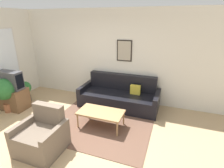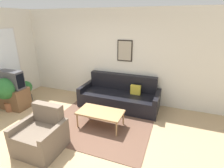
% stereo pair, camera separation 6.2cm
% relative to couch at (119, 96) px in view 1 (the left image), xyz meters
% --- Properties ---
extents(ground_plane, '(16.00, 16.00, 0.00)m').
position_rel_couch_xyz_m(ground_plane, '(-0.59, -2.05, -0.30)').
color(ground_plane, tan).
extents(area_rug, '(2.41, 2.14, 0.01)m').
position_rel_couch_xyz_m(area_rug, '(-0.13, -1.03, -0.29)').
color(area_rug, brown).
rests_on(area_rug, ground_plane).
extents(wall_back, '(8.00, 0.09, 2.70)m').
position_rel_couch_xyz_m(wall_back, '(-0.59, 0.46, 1.06)').
color(wall_back, silver).
rests_on(wall_back, ground_plane).
extents(couch, '(2.24, 0.90, 0.88)m').
position_rel_couch_xyz_m(couch, '(0.00, 0.00, 0.00)').
color(couch, black).
rests_on(couch, ground_plane).
extents(coffee_table, '(1.05, 0.57, 0.39)m').
position_rel_couch_xyz_m(coffee_table, '(-0.09, -1.16, 0.06)').
color(coffee_table, '#A87F51').
rests_on(coffee_table, ground_plane).
extents(tv_stand, '(0.74, 0.49, 0.60)m').
position_rel_couch_xyz_m(tv_stand, '(-2.75, -1.17, 0.00)').
color(tv_stand, brown).
rests_on(tv_stand, ground_plane).
extents(tv, '(0.70, 0.28, 0.49)m').
position_rel_couch_xyz_m(tv, '(-2.75, -1.17, 0.55)').
color(tv, '#424247').
rests_on(tv, tv_stand).
extents(armchair, '(0.81, 0.76, 0.85)m').
position_rel_couch_xyz_m(armchair, '(-0.83, -2.27, -0.00)').
color(armchair, '#6B5B4C').
rests_on(armchair, ground_plane).
extents(potted_plant_tall, '(0.57, 0.57, 0.95)m').
position_rel_couch_xyz_m(potted_plant_tall, '(-2.76, -1.38, 0.33)').
color(potted_plant_tall, '#935638').
rests_on(potted_plant_tall, ground_plane).
extents(potted_plant_by_window, '(0.38, 0.38, 0.64)m').
position_rel_couch_xyz_m(potted_plant_by_window, '(-2.79, -0.70, 0.08)').
color(potted_plant_by_window, '#383D42').
rests_on(potted_plant_by_window, ground_plane).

